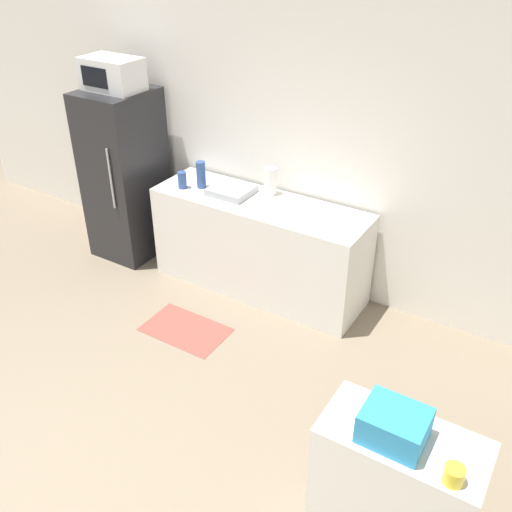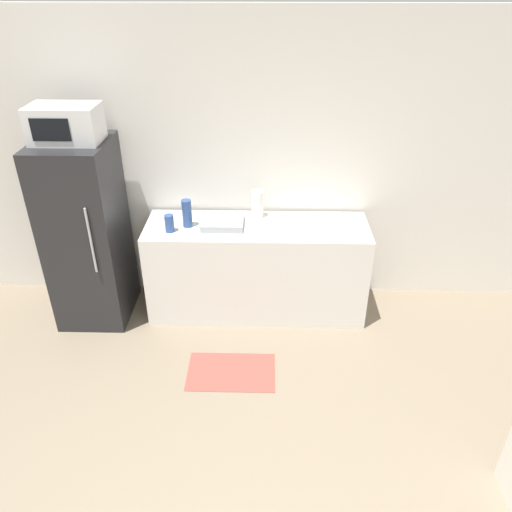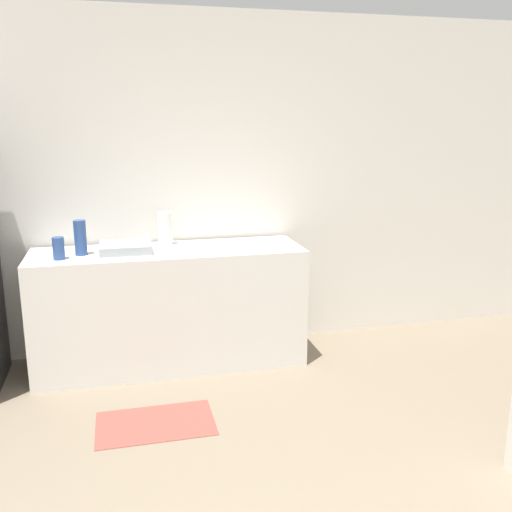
# 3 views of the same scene
# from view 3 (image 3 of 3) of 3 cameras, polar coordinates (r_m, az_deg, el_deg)

# --- Properties ---
(wall_back) EXTENTS (8.00, 0.06, 2.60)m
(wall_back) POSITION_cam_3_polar(r_m,az_deg,el_deg) (4.46, -10.60, 6.84)
(wall_back) COLOR white
(wall_back) RESTS_ON ground_plane
(counter) EXTENTS (1.96, 0.61, 0.88)m
(counter) POSITION_cam_3_polar(r_m,az_deg,el_deg) (4.30, -8.59, -5.09)
(counter) COLOR silver
(counter) RESTS_ON ground_plane
(sink_basin) EXTENTS (0.36, 0.34, 0.06)m
(sink_basin) POSITION_cam_3_polar(r_m,az_deg,el_deg) (4.18, -12.91, 0.84)
(sink_basin) COLOR #9EA3A8
(sink_basin) RESTS_ON counter
(bottle_tall) EXTENTS (0.08, 0.08, 0.25)m
(bottle_tall) POSITION_cam_3_polar(r_m,az_deg,el_deg) (4.13, -17.16, 1.76)
(bottle_tall) COLOR #2D4C8C
(bottle_tall) RESTS_ON counter
(bottle_short) EXTENTS (0.08, 0.08, 0.15)m
(bottle_short) POSITION_cam_3_polar(r_m,az_deg,el_deg) (4.05, -19.14, 0.73)
(bottle_short) COLOR #2D4C8C
(bottle_short) RESTS_ON counter
(paper_towel_roll) EXTENTS (0.11, 0.11, 0.25)m
(paper_towel_roll) POSITION_cam_3_polar(r_m,az_deg,el_deg) (4.34, -9.09, 2.73)
(paper_towel_roll) COLOR white
(paper_towel_roll) RESTS_ON counter
(kitchen_rug) EXTENTS (0.71, 0.44, 0.01)m
(kitchen_rug) POSITION_cam_3_polar(r_m,az_deg,el_deg) (3.66, -10.01, -16.13)
(kitchen_rug) COLOR #99473D
(kitchen_rug) RESTS_ON ground_plane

